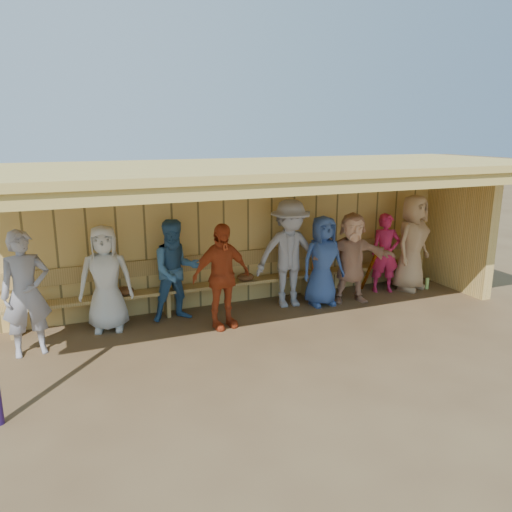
{
  "coord_description": "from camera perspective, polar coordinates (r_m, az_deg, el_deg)",
  "views": [
    {
      "loc": [
        -2.88,
        -6.67,
        2.97
      ],
      "look_at": [
        0.0,
        0.35,
        1.05
      ],
      "focal_mm": 35.0,
      "sensor_mm": 36.0,
      "label": 1
    }
  ],
  "objects": [
    {
      "name": "player_d",
      "position": [
        7.58,
        -3.97,
        -2.34
      ],
      "size": [
        1.01,
        0.56,
        1.63
      ],
      "primitive_type": "imported",
      "rotation": [
        0.0,
        0.0,
        0.18
      ],
      "color": "#BB431E",
      "rests_on": "ground"
    },
    {
      "name": "player_a",
      "position": [
        7.31,
        -24.81,
        -3.91
      ],
      "size": [
        0.68,
        0.5,
        1.72
      ],
      "primitive_type": "imported",
      "rotation": [
        0.0,
        0.0,
        0.15
      ],
      "color": "#98959D",
      "rests_on": "ground"
    },
    {
      "name": "player_b",
      "position": [
        7.81,
        -16.8,
        -2.47
      ],
      "size": [
        0.87,
        0.65,
        1.62
      ],
      "primitive_type": "imported",
      "rotation": [
        0.0,
        0.0,
        -0.18
      ],
      "color": "silver",
      "rests_on": "ground"
    },
    {
      "name": "player_h",
      "position": [
        9.84,
        17.4,
        1.45
      ],
      "size": [
        1.04,
        0.87,
        1.82
      ],
      "primitive_type": "imported",
      "rotation": [
        0.0,
        0.0,
        0.38
      ],
      "color": "tan",
      "rests_on": "ground"
    },
    {
      "name": "dugout_structure",
      "position": [
        8.15,
        1.64,
        5.19
      ],
      "size": [
        8.8,
        3.2,
        2.5
      ],
      "color": "#DAB15D",
      "rests_on": "ground"
    },
    {
      "name": "player_e",
      "position": [
        8.51,
        3.89,
        0.26
      ],
      "size": [
        1.27,
        0.84,
        1.85
      ],
      "primitive_type": "imported",
      "rotation": [
        0.0,
        0.0,
        -0.13
      ],
      "color": "#96969E",
      "rests_on": "ground"
    },
    {
      "name": "player_c",
      "position": [
        7.97,
        -9.13,
        -1.66
      ],
      "size": [
        0.81,
        0.64,
        1.64
      ],
      "primitive_type": "imported",
      "rotation": [
        0.0,
        0.0,
        0.03
      ],
      "color": "#366697",
      "rests_on": "ground"
    },
    {
      "name": "dugout_equipment",
      "position": [
        8.29,
        -7.45,
        -3.34
      ],
      "size": [
        7.14,
        0.62,
        0.8
      ],
      "color": "#C46317",
      "rests_on": "ground"
    },
    {
      "name": "bench",
      "position": [
        8.65,
        -1.93,
        -2.21
      ],
      "size": [
        7.6,
        0.34,
        0.93
      ],
      "color": "tan",
      "rests_on": "ground"
    },
    {
      "name": "ground",
      "position": [
        7.85,
        0.98,
        -8.04
      ],
      "size": [
        90.0,
        90.0,
        0.0
      ],
      "primitive_type": "plane",
      "color": "brown",
      "rests_on": "ground"
    },
    {
      "name": "player_f",
      "position": [
        8.88,
        10.89,
        -0.2
      ],
      "size": [
        1.56,
        0.83,
        1.6
      ],
      "primitive_type": "imported",
      "rotation": [
        0.0,
        0.0,
        -0.26
      ],
      "color": "tan",
      "rests_on": "ground"
    },
    {
      "name": "player_extra",
      "position": [
        8.65,
        7.63,
        -0.56
      ],
      "size": [
        0.78,
        0.52,
        1.57
      ],
      "primitive_type": "imported",
      "rotation": [
        0.0,
        0.0,
        -0.02
      ],
      "color": "#334E8C",
      "rests_on": "ground"
    },
    {
      "name": "player_g",
      "position": [
        9.6,
        14.54,
        0.31
      ],
      "size": [
        0.63,
        0.52,
        1.49
      ],
      "primitive_type": "imported",
      "rotation": [
        0.0,
        0.0,
        -0.35
      ],
      "color": "#BE1E49",
      "rests_on": "ground"
    }
  ]
}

